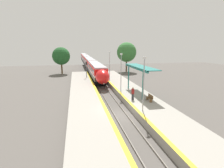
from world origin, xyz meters
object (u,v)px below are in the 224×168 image
(train, at_px, (88,61))
(person_waiting, at_px, (133,93))
(lamppost_mid, at_px, (121,70))
(railway_signal, at_px, (86,70))
(lamppost_far, at_px, (110,64))
(platform_bench, at_px, (150,98))
(lamppost_near, at_px, (144,81))

(train, distance_m, person_waiting, 48.43)
(train, distance_m, lamppost_mid, 42.83)
(person_waiting, xyz_separation_m, lamppost_mid, (-0.18, 5.65, 2.51))
(railway_signal, bearing_deg, person_waiting, -75.30)
(lamppost_far, bearing_deg, lamppost_mid, -90.00)
(train, bearing_deg, railway_signal, -94.81)
(platform_bench, distance_m, lamppost_mid, 7.56)
(railway_signal, bearing_deg, train, 85.19)
(person_waiting, xyz_separation_m, lamppost_near, (-0.18, -4.08, 2.51))
(lamppost_near, bearing_deg, lamppost_far, 90.00)
(platform_bench, xyz_separation_m, lamppost_mid, (-2.26, 6.58, 2.97))
(platform_bench, bearing_deg, lamppost_mid, 108.96)
(lamppost_far, bearing_deg, railway_signal, 143.56)
(platform_bench, height_order, person_waiting, person_waiting)
(person_waiting, bearing_deg, lamppost_mid, 91.87)
(person_waiting, distance_m, lamppost_near, 4.80)
(train, height_order, lamppost_near, lamppost_near)
(platform_bench, xyz_separation_m, lamppost_near, (-2.26, -3.16, 2.97))
(platform_bench, distance_m, lamppost_far, 16.73)
(railway_signal, bearing_deg, lamppost_near, -78.26)
(person_waiting, height_order, railway_signal, railway_signal)
(person_waiting, relative_size, lamppost_mid, 0.29)
(platform_bench, xyz_separation_m, person_waiting, (-2.08, 0.93, 0.46))
(railway_signal, bearing_deg, platform_bench, -70.47)
(lamppost_near, relative_size, lamppost_mid, 1.00)
(platform_bench, height_order, railway_signal, railway_signal)
(lamppost_near, height_order, lamppost_far, same)
(train, relative_size, person_waiting, 44.75)
(platform_bench, distance_m, railway_signal, 21.09)
(lamppost_far, bearing_deg, train, 93.98)
(railway_signal, distance_m, lamppost_near, 23.53)
(lamppost_near, xyz_separation_m, lamppost_mid, (0.00, 9.73, 0.00))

